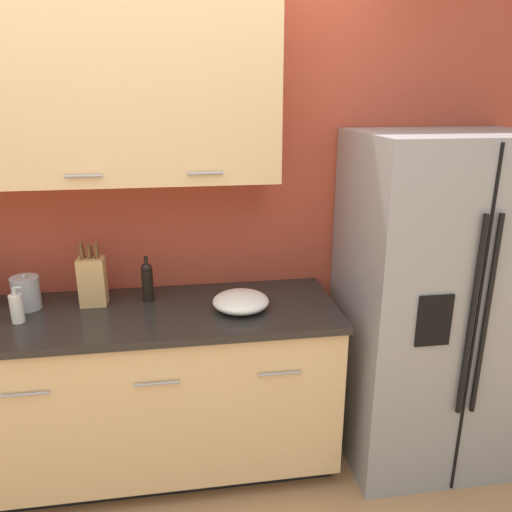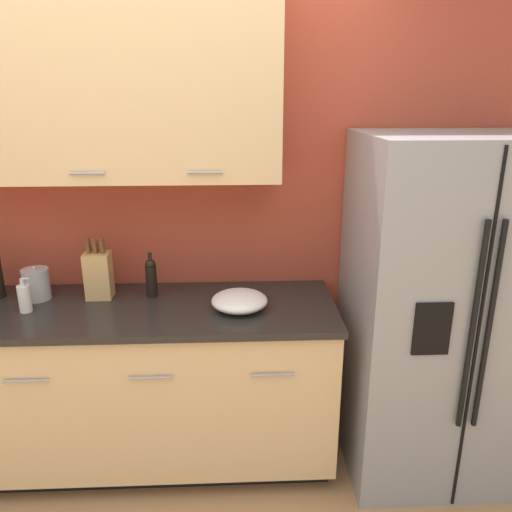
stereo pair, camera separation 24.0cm
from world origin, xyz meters
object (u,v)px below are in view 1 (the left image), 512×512
Objects in this scene: oil_bottle at (147,281)px; steel_canister at (26,293)px; mixing_bowl at (241,301)px; refrigerator at (435,303)px; soap_dispenser at (17,308)px; knife_block at (93,280)px.

steel_canister is at bearing -178.79° from oil_bottle.
steel_canister reaches higher than mixing_bowl.
refrigerator is 9.83× the size of steel_canister.
oil_bottle is at bearing 1.21° from steel_canister.
refrigerator is 2.04m from soap_dispenser.
oil_bottle is at bearing 157.76° from mixing_bowl.
knife_block is 0.32m from steel_canister.
oil_bottle is 1.32× the size of steel_canister.
oil_bottle reaches higher than mixing_bowl.
mixing_bowl is at bearing -13.90° from knife_block.
oil_bottle is 0.85× the size of mixing_bowl.
soap_dispenser is (-0.31, -0.16, -0.06)m from knife_block.
refrigerator reaches higher than soap_dispenser.
knife_block reaches higher than oil_bottle.
knife_block is at bearing 166.10° from mixing_bowl.
knife_block is (-1.72, 0.17, 0.16)m from refrigerator.
mixing_bowl is at bearing -0.88° from soap_dispenser.
refrigerator is 1.74m from knife_block.
refrigerator reaches higher than steel_canister.
refrigerator reaches higher than oil_bottle.
refrigerator is 1.02m from mixing_bowl.
knife_block is at bearing 27.03° from soap_dispenser.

